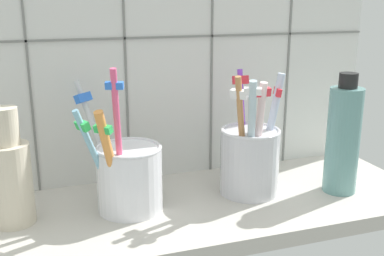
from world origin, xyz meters
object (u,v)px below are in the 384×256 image
at_px(toothbrush_cup_right, 250,157).
at_px(soap_bottle, 343,138).
at_px(toothbrush_cup_left, 128,175).
at_px(ceramic_vase, 10,176).

distance_m(toothbrush_cup_right, soap_bottle, 0.13).
xyz_separation_m(toothbrush_cup_left, soap_bottle, (0.29, -0.04, 0.03)).
relative_size(toothbrush_cup_left, soap_bottle, 1.13).
bearing_deg(toothbrush_cup_right, toothbrush_cup_left, 179.76).
bearing_deg(soap_bottle, toothbrush_cup_right, 164.04).
xyz_separation_m(toothbrush_cup_left, ceramic_vase, (-0.14, 0.01, 0.01)).
relative_size(ceramic_vase, soap_bottle, 0.86).
bearing_deg(soap_bottle, toothbrush_cup_left, 173.02).
distance_m(toothbrush_cup_left, ceramic_vase, 0.14).
height_order(ceramic_vase, soap_bottle, soap_bottle).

